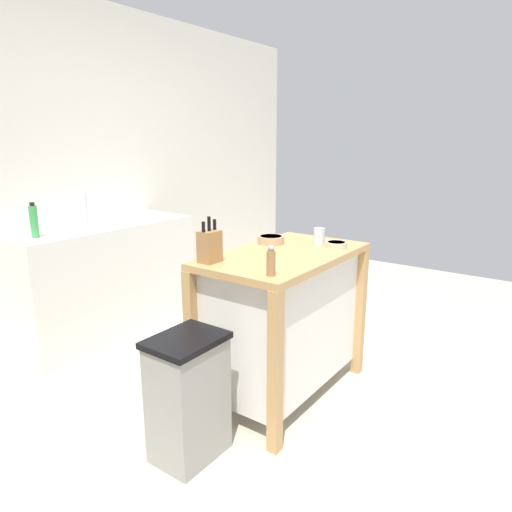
# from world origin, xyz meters

# --- Properties ---
(ground_plane) EXTENTS (6.76, 6.76, 0.00)m
(ground_plane) POSITION_xyz_m (0.00, 0.00, 0.00)
(ground_plane) COLOR #BCB29E
(ground_plane) RESTS_ON ground
(wall_back) EXTENTS (5.76, 0.10, 2.60)m
(wall_back) POSITION_xyz_m (0.00, 2.20, 1.30)
(wall_back) COLOR silver
(wall_back) RESTS_ON ground
(kitchen_island) EXTENTS (1.06, 0.61, 0.89)m
(kitchen_island) POSITION_xyz_m (-0.00, 0.19, 0.50)
(kitchen_island) COLOR tan
(kitchen_island) RESTS_ON ground
(knife_block) EXTENTS (0.11, 0.09, 0.25)m
(knife_block) POSITION_xyz_m (-0.42, 0.40, 0.98)
(knife_block) COLOR #9E7042
(knife_block) RESTS_ON kitchen_island
(bowl_ceramic_small) EXTENTS (0.13, 0.13, 0.04)m
(bowl_ceramic_small) POSITION_xyz_m (0.28, 0.00, 0.91)
(bowl_ceramic_small) COLOR beige
(bowl_ceramic_small) RESTS_ON kitchen_island
(bowl_stoneware_deep) EXTENTS (0.17, 0.17, 0.05)m
(bowl_stoneware_deep) POSITION_xyz_m (0.15, 0.39, 0.92)
(bowl_stoneware_deep) COLOR tan
(bowl_stoneware_deep) RESTS_ON kitchen_island
(drinking_cup) EXTENTS (0.07, 0.07, 0.10)m
(drinking_cup) POSITION_xyz_m (0.30, 0.12, 0.94)
(drinking_cup) COLOR silver
(drinking_cup) RESTS_ON kitchen_island
(pepper_grinder) EXTENTS (0.04, 0.04, 0.15)m
(pepper_grinder) POSITION_xyz_m (-0.43, -0.01, 0.96)
(pepper_grinder) COLOR #9E7042
(pepper_grinder) RESTS_ON kitchen_island
(trash_bin) EXTENTS (0.36, 0.28, 0.63)m
(trash_bin) POSITION_xyz_m (-0.78, 0.24, 0.32)
(trash_bin) COLOR gray
(trash_bin) RESTS_ON ground
(sink_counter) EXTENTS (1.45, 0.60, 0.89)m
(sink_counter) POSITION_xyz_m (-0.07, 1.85, 0.45)
(sink_counter) COLOR white
(sink_counter) RESTS_ON ground
(sink_faucet) EXTENTS (0.02, 0.02, 0.22)m
(sink_faucet) POSITION_xyz_m (-0.07, 1.99, 1.00)
(sink_faucet) COLOR #B7BCC1
(sink_faucet) RESTS_ON sink_counter
(bottle_dish_soap) EXTENTS (0.05, 0.05, 0.24)m
(bottle_dish_soap) POSITION_xyz_m (-0.62, 1.75, 1.00)
(bottle_dish_soap) COLOR green
(bottle_dish_soap) RESTS_ON sink_counter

